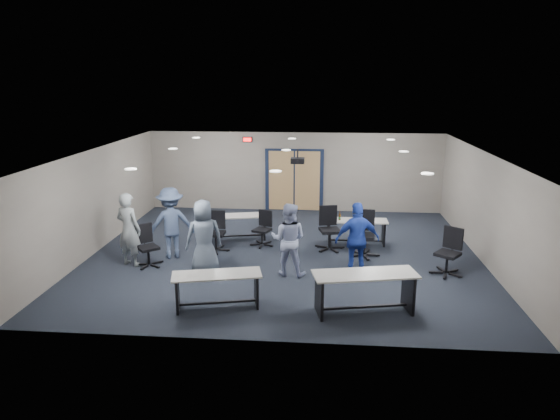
# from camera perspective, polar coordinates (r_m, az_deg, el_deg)

# --- Properties ---
(floor) EXTENTS (10.00, 10.00, 0.00)m
(floor) POSITION_cam_1_polar(r_m,az_deg,el_deg) (13.17, 0.51, -5.03)
(floor) COLOR black
(floor) RESTS_ON ground
(back_wall) EXTENTS (10.00, 0.04, 2.70)m
(back_wall) POSITION_cam_1_polar(r_m,az_deg,el_deg) (17.16, 1.65, 4.37)
(back_wall) COLOR gray
(back_wall) RESTS_ON floor
(front_wall) EXTENTS (10.00, 0.04, 2.70)m
(front_wall) POSITION_cam_1_polar(r_m,az_deg,el_deg) (8.50, -1.76, -6.82)
(front_wall) COLOR gray
(front_wall) RESTS_ON floor
(left_wall) EXTENTS (0.04, 9.00, 2.70)m
(left_wall) POSITION_cam_1_polar(r_m,az_deg,el_deg) (14.04, -20.27, 1.05)
(left_wall) COLOR gray
(left_wall) RESTS_ON floor
(right_wall) EXTENTS (0.04, 9.00, 2.70)m
(right_wall) POSITION_cam_1_polar(r_m,az_deg,el_deg) (13.38, 22.41, 0.18)
(right_wall) COLOR gray
(right_wall) RESTS_ON floor
(ceiling) EXTENTS (10.00, 9.00, 0.04)m
(ceiling) POSITION_cam_1_polar(r_m,az_deg,el_deg) (12.50, 0.54, 6.68)
(ceiling) COLOR white
(ceiling) RESTS_ON back_wall
(double_door) EXTENTS (2.00, 0.07, 2.20)m
(double_door) POSITION_cam_1_polar(r_m,az_deg,el_deg) (17.18, 1.64, 3.37)
(double_door) COLOR #101A32
(double_door) RESTS_ON back_wall
(exit_sign) EXTENTS (0.32, 0.07, 0.18)m
(exit_sign) POSITION_cam_1_polar(r_m,az_deg,el_deg) (17.10, -3.75, 8.04)
(exit_sign) COLOR black
(exit_sign) RESTS_ON back_wall
(ceiling_projector) EXTENTS (0.35, 0.32, 0.37)m
(ceiling_projector) POSITION_cam_1_polar(r_m,az_deg,el_deg) (13.02, 2.02, 5.68)
(ceiling_projector) COLOR black
(ceiling_projector) RESTS_ON ceiling
(ceiling_can_lights) EXTENTS (6.24, 5.74, 0.02)m
(ceiling_can_lights) POSITION_cam_1_polar(r_m,az_deg,el_deg) (12.76, 0.62, 6.70)
(ceiling_can_lights) COLOR silver
(ceiling_can_lights) RESTS_ON ceiling
(table_front_left) EXTENTS (1.85, 0.98, 0.72)m
(table_front_left) POSITION_cam_1_polar(r_m,az_deg,el_deg) (10.15, -7.20, -8.44)
(table_front_left) COLOR #A4A29B
(table_front_left) RESTS_ON floor
(table_front_right) EXTENTS (2.12, 1.07, 0.82)m
(table_front_right) POSITION_cam_1_polar(r_m,az_deg,el_deg) (9.98, 9.64, -8.54)
(table_front_right) COLOR #A4A29B
(table_front_right) RESTS_ON floor
(table_back_left) EXTENTS (1.82, 0.94, 0.82)m
(table_back_left) POSITION_cam_1_polar(r_m,az_deg,el_deg) (14.26, -4.94, -1.46)
(table_back_left) COLOR #A4A29B
(table_back_left) RESTS_ON floor
(table_back_right) EXTENTS (1.69, 0.57, 0.94)m
(table_back_right) POSITION_cam_1_polar(r_m,az_deg,el_deg) (13.97, 8.69, -1.98)
(table_back_right) COLOR #A4A29B
(table_back_right) RESTS_ON floor
(chair_back_a) EXTENTS (0.69, 0.69, 1.07)m
(chair_back_a) POSITION_cam_1_polar(r_m,az_deg,el_deg) (13.32, -7.39, -2.51)
(chair_back_a) COLOR black
(chair_back_a) RESTS_ON floor
(chair_back_b) EXTENTS (0.79, 0.79, 0.96)m
(chair_back_b) POSITION_cam_1_polar(r_m,az_deg,el_deg) (13.66, -2.08, -2.16)
(chair_back_b) COLOR black
(chair_back_b) RESTS_ON floor
(chair_back_c) EXTENTS (0.88, 0.88, 1.17)m
(chair_back_c) POSITION_cam_1_polar(r_m,az_deg,el_deg) (13.38, 5.73, -2.15)
(chair_back_c) COLOR black
(chair_back_c) RESTS_ON floor
(chair_back_d) EXTENTS (0.81, 0.81, 1.19)m
(chair_back_d) POSITION_cam_1_polar(r_m,az_deg,el_deg) (13.01, 9.62, -2.74)
(chair_back_d) COLOR black
(chair_back_d) RESTS_ON floor
(chair_loose_left) EXTENTS (0.91, 0.91, 1.03)m
(chair_loose_left) POSITION_cam_1_polar(r_m,az_deg,el_deg) (12.61, -14.86, -4.00)
(chair_loose_left) COLOR black
(chair_loose_left) RESTS_ON floor
(chair_loose_right) EXTENTS (0.98, 0.98, 1.11)m
(chair_loose_right) POSITION_cam_1_polar(r_m,az_deg,el_deg) (12.28, 18.63, -4.59)
(chair_loose_right) COLOR black
(chair_loose_right) RESTS_ON floor
(person_gray) EXTENTS (0.78, 0.64, 1.83)m
(person_gray) POSITION_cam_1_polar(r_m,az_deg,el_deg) (12.68, -16.90, -2.14)
(person_gray) COLOR #959EA2
(person_gray) RESTS_ON floor
(person_plaid) EXTENTS (1.01, 0.85, 1.77)m
(person_plaid) POSITION_cam_1_polar(r_m,az_deg,el_deg) (11.83, -8.69, -3.04)
(person_plaid) COLOR #505C6E
(person_plaid) RESTS_ON floor
(person_lightblue) EXTENTS (0.92, 0.77, 1.72)m
(person_lightblue) POSITION_cam_1_polar(r_m,az_deg,el_deg) (11.57, 0.98, -3.38)
(person_lightblue) COLOR #A0ACD5
(person_lightblue) RESTS_ON floor
(person_navy) EXTENTS (1.09, 0.61, 1.76)m
(person_navy) POSITION_cam_1_polar(r_m,az_deg,el_deg) (11.62, 8.82, -3.38)
(person_navy) COLOR #1C369C
(person_navy) RESTS_ON floor
(person_back) EXTENTS (1.35, 1.09, 1.83)m
(person_back) POSITION_cam_1_polar(r_m,az_deg,el_deg) (12.97, -12.36, -1.45)
(person_back) COLOR #405073
(person_back) RESTS_ON floor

